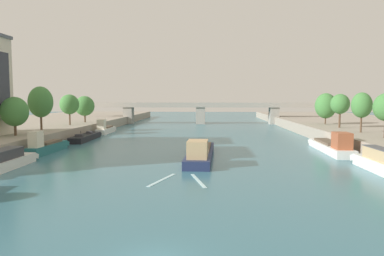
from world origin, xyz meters
TOP-DOWN VIEW (x-y plane):
  - barge_midriver at (1.58, 30.57)m, footprint 3.82×18.99m
  - wake_behind_barge at (-0.12, 18.14)m, footprint 5.60×5.99m
  - moored_boat_left_downstream at (-20.54, 22.34)m, footprint 2.57×12.37m
  - moored_boat_left_second at (-21.26, 34.87)m, footprint 1.89×11.27m
  - moored_boat_left_midway at (-21.22, 51.68)m, footprint 2.97×14.20m
  - moored_boat_left_far at (-21.33, 65.18)m, footprint 2.29×10.78m
  - moored_boat_right_lone at (21.42, 23.25)m, footprint 1.87×10.88m
  - moored_boat_right_midway at (21.14, 37.72)m, footprint 3.25×16.18m
  - tree_left_end_of_row at (-27.30, 37.39)m, footprint 4.15×4.15m
  - tree_left_past_mid at (-28.09, 47.71)m, footprint 4.40×4.40m
  - tree_left_second at (-27.45, 59.64)m, footprint 4.10×4.10m
  - tree_left_midway at (-27.17, 68.33)m, footprint 4.63×4.63m
  - tree_right_third at (28.33, 44.97)m, footprint 3.37×3.37m
  - tree_right_nearest at (28.34, 55.01)m, footprint 3.62×3.62m
  - tree_right_by_lamp at (28.68, 64.68)m, footprint 4.67×4.67m
  - bridge_far at (0.00, 97.43)m, footprint 70.26×4.40m

SIDE VIEW (x-z plane):
  - wake_behind_barge at x=-0.12m, z-range 0.00..0.03m
  - moored_boat_left_midway at x=-21.22m, z-range -0.52..1.65m
  - barge_midriver at x=1.58m, z-range -0.65..2.47m
  - moored_boat_left_downstream at x=-20.54m, z-range -0.19..2.15m
  - moored_boat_right_midway at x=21.14m, z-range -0.72..2.69m
  - moored_boat_left_far at x=-21.33m, z-range -0.71..2.70m
  - moored_boat_left_second at x=-21.26m, z-range -0.74..2.82m
  - moored_boat_right_lone at x=21.42m, z-range -0.22..2.46m
  - bridge_far at x=0.00m, z-range 1.04..7.80m
  - tree_left_end_of_row at x=-27.30m, z-range 3.04..9.03m
  - tree_left_midway at x=-27.17m, z-range 3.10..9.42m
  - tree_right_by_lamp at x=28.68m, z-range 2.97..9.88m
  - tree_left_second at x=-27.45m, z-range 3.47..10.08m
  - tree_right_third at x=28.33m, z-range 3.55..10.31m
  - tree_right_nearest at x=28.34m, z-range 3.65..10.28m
  - tree_left_past_mid at x=-28.09m, z-range 3.45..11.38m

